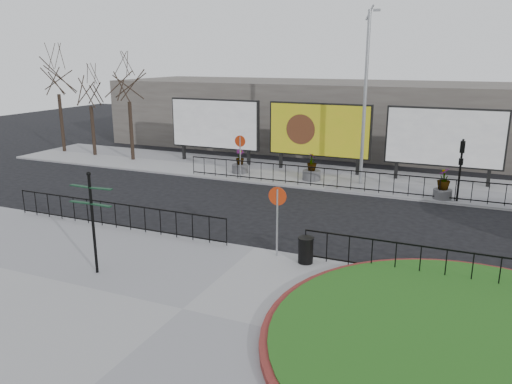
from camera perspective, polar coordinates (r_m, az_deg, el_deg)
The scene contains 24 objects.
ground at distance 18.30m, azimuth -0.10°, elevation -6.69°, with size 90.00×90.00×0.00m, color black.
pavement_near at distance 14.26m, azimuth -8.36°, elevation -13.28°, with size 30.00×10.00×0.12m, color gray.
pavement_far at distance 29.18m, azimuth 9.34°, elevation 1.60°, with size 44.00×6.00×0.12m, color gray.
brick_edge at distance 13.35m, azimuth 24.21°, elevation -15.97°, with size 10.40×10.40×0.18m, color maroon.
grass_lawn at distance 13.34m, azimuth 24.22°, elevation -15.90°, with size 10.00×10.00×0.22m, color #184D14.
railing_near_left at distance 20.84m, azimuth -15.77°, elevation -2.56°, with size 10.00×0.10×1.10m, color black, non-canonical shape.
railing_near_right at distance 16.47m, azimuth 20.88°, elevation -7.80°, with size 9.00×0.10×1.10m, color black, non-canonical shape.
railing_far at distance 26.26m, azimuth 10.04°, elevation 1.42°, with size 18.00×0.10×1.10m, color black, non-canonical shape.
speed_sign_far at distance 28.04m, azimuth -1.82°, elevation 5.12°, with size 0.64×0.07×2.47m.
speed_sign_near at distance 16.96m, azimuth 2.46°, elevation -1.63°, with size 0.64×0.07×2.47m.
billboard_left at distance 32.65m, azimuth -4.76°, elevation 7.72°, with size 6.20×0.31×4.10m.
billboard_mid at distance 30.02m, azimuth 7.21°, elevation 6.99°, with size 6.20×0.31×4.10m.
billboard_right at distance 28.88m, azimuth 20.72°, elevation 5.82°, with size 6.20×0.31×4.10m.
lamp_post at distance 27.16m, azimuth 12.37°, elevation 10.64°, with size 0.74×0.18×9.23m.
signal_pole_a at distance 25.35m, azimuth 22.39°, elevation 3.31°, with size 0.22×0.26×3.00m.
tree_left at distance 34.27m, azimuth -14.23°, elevation 9.38°, with size 2.00×2.00×7.00m, color #2D2119, non-canonical shape.
tree_mid at distance 36.76m, azimuth -18.30°, elevation 8.82°, with size 2.00×2.00×6.20m, color #2D2119, non-canonical shape.
tree_far at distance 38.89m, azimuth -21.56°, elevation 9.81°, with size 2.00×2.00×7.50m, color #2D2119, non-canonical shape.
building_backdrop at distance 38.42m, azimuth 13.24°, elevation 8.35°, with size 40.00×10.00×5.00m, color #635D56.
fingerpost_sign at distance 16.35m, azimuth -18.23°, elevation -2.27°, with size 1.56×0.26×3.33m.
litter_bin at distance 16.88m, azimuth 5.70°, elevation -6.61°, with size 0.54×0.54×0.90m.
planter_a at distance 29.75m, azimuth -1.84°, elevation 3.15°, with size 0.97×0.97×1.42m.
planter_b at distance 28.16m, azimuth 6.38°, elevation 2.47°, with size 1.02×1.02×1.53m.
planter_c at distance 25.87m, azimuth 20.60°, elevation 0.65°, with size 0.89×0.89×1.55m.
Camera 1 is at (6.77, -15.57, 6.82)m, focal length 35.00 mm.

